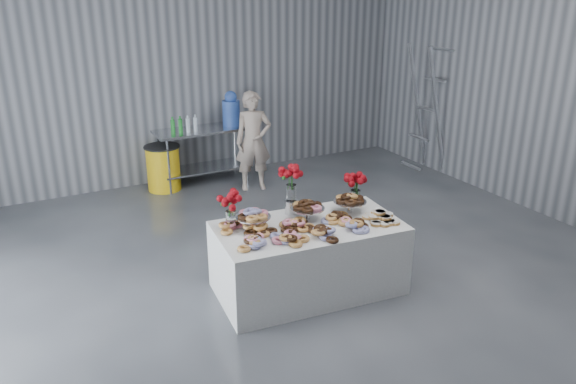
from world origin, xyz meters
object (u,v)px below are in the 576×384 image
Objects in this scene: prep_table at (203,146)px; trash_barrel at (163,168)px; display_table at (308,258)px; water_jug at (231,110)px; person at (253,141)px; stepladder at (427,109)px.

prep_table is 2.12× the size of trash_barrel.
display_table reaches higher than trash_barrel.
water_jug is 0.36× the size of person.
person reaches higher than display_table.
prep_table is at bearing 147.99° from person.
trash_barrel is 4.41m from stepladder.
person is at bearing -80.96° from water_jug.
person is at bearing 168.77° from stepladder.
prep_table is at bearing 180.00° from water_jug.
prep_table reaches higher than display_table.
person reaches higher than water_jug.
display_table is at bearing -100.62° from water_jug.
prep_table reaches higher than trash_barrel.
water_jug is 0.78× the size of trash_barrel.
person is 2.99m from stepladder.
prep_table is 0.72m from trash_barrel.
prep_table is 0.69× the size of stepladder.
trash_barrel is at bearing 163.99° from stepladder.
water_jug is at bearing 0.00° from trash_barrel.
water_jug is 3.24m from stepladder.
person is (0.79, 3.09, 0.40)m from display_table.
trash_barrel is (-0.67, -0.00, -0.26)m from prep_table.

